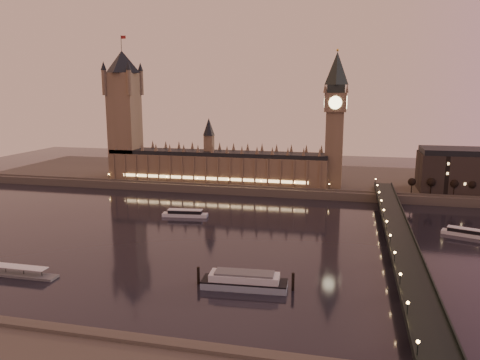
# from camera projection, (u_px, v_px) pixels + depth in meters

# --- Properties ---
(ground) EXTENTS (700.00, 700.00, 0.00)m
(ground) POSITION_uv_depth(u_px,v_px,m) (225.00, 235.00, 261.27)
(ground) COLOR black
(ground) RESTS_ON ground
(far_embankment) EXTENTS (560.00, 130.00, 6.00)m
(far_embankment) POSITION_uv_depth(u_px,v_px,m) (307.00, 179.00, 411.58)
(far_embankment) COLOR #423D35
(far_embankment) RESTS_ON ground
(palace_of_westminster) EXTENTS (180.00, 26.62, 52.00)m
(palace_of_westminster) POSITION_uv_depth(u_px,v_px,m) (216.00, 163.00, 381.93)
(palace_of_westminster) COLOR brown
(palace_of_westminster) RESTS_ON ground
(victoria_tower) EXTENTS (31.68, 31.68, 118.00)m
(victoria_tower) POSITION_uv_depth(u_px,v_px,m) (124.00, 107.00, 391.78)
(victoria_tower) COLOR brown
(victoria_tower) RESTS_ON ground
(big_ben) EXTENTS (17.68, 17.68, 104.00)m
(big_ben) POSITION_uv_depth(u_px,v_px,m) (335.00, 112.00, 352.64)
(big_ben) COLOR brown
(big_ben) RESTS_ON ground
(westminster_bridge) EXTENTS (13.20, 260.00, 15.30)m
(westminster_bridge) POSITION_uv_depth(u_px,v_px,m) (397.00, 238.00, 239.45)
(westminster_bridge) COLOR black
(westminster_bridge) RESTS_ON ground
(bare_tree_0) EXTENTS (5.35, 5.35, 10.87)m
(bare_tree_0) POSITION_uv_depth(u_px,v_px,m) (412.00, 183.00, 337.70)
(bare_tree_0) COLOR black
(bare_tree_0) RESTS_ON ground
(bare_tree_1) EXTENTS (5.35, 5.35, 10.87)m
(bare_tree_1) POSITION_uv_depth(u_px,v_px,m) (432.00, 184.00, 334.54)
(bare_tree_1) COLOR black
(bare_tree_1) RESTS_ON ground
(bare_tree_2) EXTENTS (5.35, 5.35, 10.87)m
(bare_tree_2) POSITION_uv_depth(u_px,v_px,m) (453.00, 185.00, 331.39)
(bare_tree_2) COLOR black
(bare_tree_2) RESTS_ON ground
(bare_tree_3) EXTENTS (5.35, 5.35, 10.87)m
(bare_tree_3) POSITION_uv_depth(u_px,v_px,m) (475.00, 186.00, 328.23)
(bare_tree_3) COLOR black
(bare_tree_3) RESTS_ON ground
(cruise_boat_a) EXTENTS (29.70, 9.64, 4.67)m
(cruise_boat_a) POSITION_uv_depth(u_px,v_px,m) (185.00, 213.00, 300.20)
(cruise_boat_a) COLOR silver
(cruise_boat_a) RESTS_ON ground
(cruise_boat_b) EXTENTS (24.50, 13.83, 4.41)m
(cruise_boat_b) POSITION_uv_depth(u_px,v_px,m) (465.00, 232.00, 260.26)
(cruise_boat_b) COLOR silver
(cruise_boat_b) RESTS_ON ground
(moored_barge) EXTENTS (40.46, 12.21, 7.43)m
(moored_barge) POSITION_uv_depth(u_px,v_px,m) (244.00, 281.00, 190.98)
(moored_barge) COLOR #8496A8
(moored_barge) RESTS_ON ground
(pontoon_pier) EXTENTS (38.06, 6.34, 10.15)m
(pontoon_pier) POSITION_uv_depth(u_px,v_px,m) (16.00, 273.00, 204.50)
(pontoon_pier) COLOR #595B5E
(pontoon_pier) RESTS_ON ground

